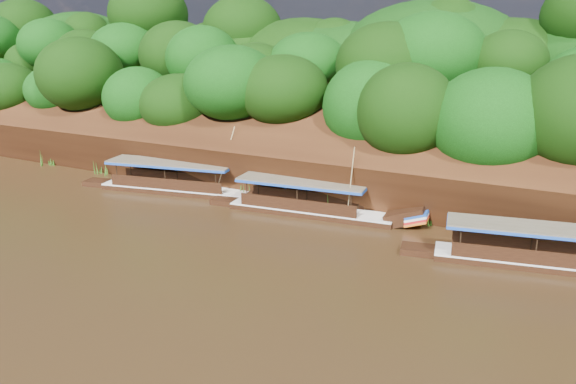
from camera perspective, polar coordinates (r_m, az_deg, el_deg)
name	(u,v)px	position (r m, az deg, el deg)	size (l,w,h in m)	color
ground	(254,257)	(31.75, -3.52, -6.63)	(160.00, 160.00, 0.00)	black
riverbank	(385,149)	(51.10, 9.80, 4.35)	(120.00, 30.06, 19.40)	black
boat_0	(561,260)	(33.44, 26.02, -6.20)	(13.91, 4.44, 5.28)	black
boat_1	(321,208)	(38.31, 3.40, -1.65)	(13.72, 3.42, 5.59)	black
boat_2	(190,187)	(43.97, -9.91, 0.54)	(15.31, 4.86, 5.82)	black
reeds	(293,192)	(40.71, 0.52, -0.01)	(49.93, 2.07, 2.19)	#316419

